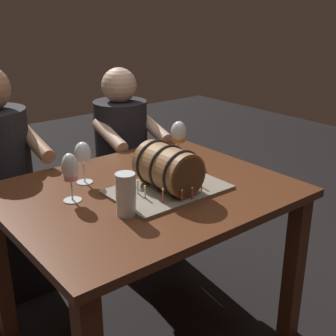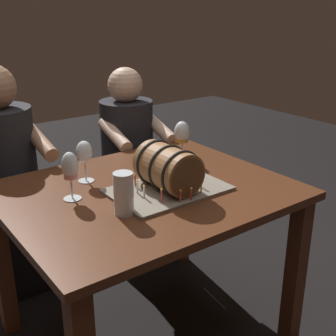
{
  "view_description": "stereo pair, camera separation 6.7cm",
  "coord_description": "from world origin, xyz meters",
  "px_view_note": "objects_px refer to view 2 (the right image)",
  "views": [
    {
      "loc": [
        -0.99,
        -1.38,
        1.46
      ],
      "look_at": [
        0.06,
        -0.08,
        0.84
      ],
      "focal_mm": 47.56,
      "sensor_mm": 36.0,
      "label": 1
    },
    {
      "loc": [
        -0.93,
        -1.42,
        1.46
      ],
      "look_at": [
        0.06,
        -0.08,
        0.84
      ],
      "focal_mm": 47.56,
      "sensor_mm": 36.0,
      "label": 2
    }
  ],
  "objects_px": {
    "wine_glass_rose": "(70,168)",
    "barrel_cake": "(168,171)",
    "wine_glass_amber": "(182,134)",
    "person_seated_left": "(7,192)",
    "wine_glass_empty": "(84,153)",
    "dining_table": "(146,213)",
    "person_seated_right": "(128,171)",
    "beer_pint": "(124,194)"
  },
  "relations": [
    {
      "from": "wine_glass_rose",
      "to": "beer_pint",
      "type": "distance_m",
      "value": 0.25
    },
    {
      "from": "barrel_cake",
      "to": "wine_glass_rose",
      "type": "relative_size",
      "value": 2.4
    },
    {
      "from": "wine_glass_empty",
      "to": "beer_pint",
      "type": "relative_size",
      "value": 1.14
    },
    {
      "from": "barrel_cake",
      "to": "wine_glass_rose",
      "type": "bearing_deg",
      "value": 155.57
    },
    {
      "from": "barrel_cake",
      "to": "wine_glass_empty",
      "type": "xyz_separation_m",
      "value": [
        -0.22,
        0.29,
        0.04
      ]
    },
    {
      "from": "dining_table",
      "to": "wine_glass_amber",
      "type": "bearing_deg",
      "value": 28.89
    },
    {
      "from": "wine_glass_empty",
      "to": "person_seated_left",
      "type": "bearing_deg",
      "value": 110.62
    },
    {
      "from": "wine_glass_empty",
      "to": "beer_pint",
      "type": "bearing_deg",
      "value": -94.62
    },
    {
      "from": "beer_pint",
      "to": "dining_table",
      "type": "bearing_deg",
      "value": 37.5
    },
    {
      "from": "dining_table",
      "to": "barrel_cake",
      "type": "distance_m",
      "value": 0.22
    },
    {
      "from": "wine_glass_empty",
      "to": "person_seated_right",
      "type": "distance_m",
      "value": 0.82
    },
    {
      "from": "wine_glass_amber",
      "to": "barrel_cake",
      "type": "bearing_deg",
      "value": -136.49
    },
    {
      "from": "barrel_cake",
      "to": "wine_glass_empty",
      "type": "bearing_deg",
      "value": 127.08
    },
    {
      "from": "dining_table",
      "to": "person_seated_right",
      "type": "distance_m",
      "value": 0.83
    },
    {
      "from": "person_seated_left",
      "to": "person_seated_right",
      "type": "bearing_deg",
      "value": -0.04
    },
    {
      "from": "wine_glass_rose",
      "to": "person_seated_right",
      "type": "height_order",
      "value": "person_seated_right"
    },
    {
      "from": "dining_table",
      "to": "wine_glass_amber",
      "type": "distance_m",
      "value": 0.45
    },
    {
      "from": "barrel_cake",
      "to": "beer_pint",
      "type": "bearing_deg",
      "value": -164.28
    },
    {
      "from": "dining_table",
      "to": "wine_glass_rose",
      "type": "height_order",
      "value": "wine_glass_rose"
    },
    {
      "from": "person_seated_left",
      "to": "person_seated_right",
      "type": "height_order",
      "value": "person_seated_left"
    },
    {
      "from": "person_seated_left",
      "to": "person_seated_right",
      "type": "xyz_separation_m",
      "value": [
        0.72,
        -0.0,
        -0.05
      ]
    },
    {
      "from": "wine_glass_rose",
      "to": "barrel_cake",
      "type": "bearing_deg",
      "value": -24.43
    },
    {
      "from": "wine_glass_amber",
      "to": "person_seated_left",
      "type": "distance_m",
      "value": 0.94
    },
    {
      "from": "person_seated_left",
      "to": "beer_pint",
      "type": "bearing_deg",
      "value": -79.34
    },
    {
      "from": "wine_glass_amber",
      "to": "person_seated_left",
      "type": "height_order",
      "value": "person_seated_left"
    },
    {
      "from": "beer_pint",
      "to": "wine_glass_empty",
      "type": "bearing_deg",
      "value": 85.38
    },
    {
      "from": "wine_glass_empty",
      "to": "wine_glass_amber",
      "type": "xyz_separation_m",
      "value": [
        0.5,
        -0.03,
        0.0
      ]
    },
    {
      "from": "wine_glass_empty",
      "to": "person_seated_right",
      "type": "relative_size",
      "value": 0.16
    },
    {
      "from": "wine_glass_empty",
      "to": "wine_glass_amber",
      "type": "bearing_deg",
      "value": -3.58
    },
    {
      "from": "wine_glass_empty",
      "to": "wine_glass_rose",
      "type": "bearing_deg",
      "value": -133.34
    },
    {
      "from": "dining_table",
      "to": "wine_glass_rose",
      "type": "relative_size",
      "value": 5.9
    },
    {
      "from": "wine_glass_amber",
      "to": "person_seated_right",
      "type": "xyz_separation_m",
      "value": [
        0.03,
        0.55,
        -0.37
      ]
    },
    {
      "from": "barrel_cake",
      "to": "wine_glass_rose",
      "type": "height_order",
      "value": "barrel_cake"
    },
    {
      "from": "barrel_cake",
      "to": "dining_table",
      "type": "bearing_deg",
      "value": 125.87
    },
    {
      "from": "wine_glass_empty",
      "to": "wine_glass_rose",
      "type": "xyz_separation_m",
      "value": [
        -0.13,
        -0.13,
        0.0
      ]
    },
    {
      "from": "barrel_cake",
      "to": "wine_glass_rose",
      "type": "xyz_separation_m",
      "value": [
        -0.35,
        0.16,
        0.04
      ]
    },
    {
      "from": "beer_pint",
      "to": "person_seated_right",
      "type": "xyz_separation_m",
      "value": [
        0.55,
        0.88,
        -0.31
      ]
    },
    {
      "from": "barrel_cake",
      "to": "person_seated_right",
      "type": "bearing_deg",
      "value": 69.53
    },
    {
      "from": "barrel_cake",
      "to": "wine_glass_empty",
      "type": "relative_size",
      "value": 2.57
    },
    {
      "from": "wine_glass_rose",
      "to": "wine_glass_amber",
      "type": "height_order",
      "value": "same"
    },
    {
      "from": "person_seated_left",
      "to": "wine_glass_rose",
      "type": "bearing_deg",
      "value": -84.02
    },
    {
      "from": "beer_pint",
      "to": "wine_glass_amber",
      "type": "bearing_deg",
      "value": 32.26
    }
  ]
}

